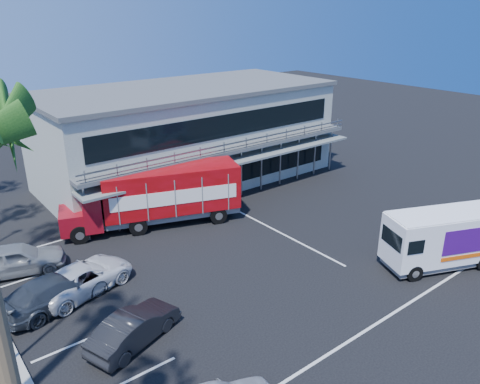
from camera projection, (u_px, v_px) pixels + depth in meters
ground at (292, 263)px, 25.09m from camera, size 120.00×120.00×0.00m
building at (188, 134)px, 36.40m from camera, size 22.40×12.00×7.30m
red_truck at (159, 194)px, 28.98m from camera, size 11.09×5.93×3.66m
white_van at (444, 238)px, 24.31m from camera, size 6.60×4.43×3.06m
parked_car_b at (134, 328)px, 18.93m from camera, size 4.44×2.77×1.38m
parked_car_c at (83, 278)px, 22.45m from camera, size 5.45×3.55×1.39m
parked_car_d at (56, 291)px, 21.33m from camera, size 5.46×3.17×1.49m
parked_car_e at (17, 259)px, 23.91m from camera, size 5.06×3.18×1.61m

